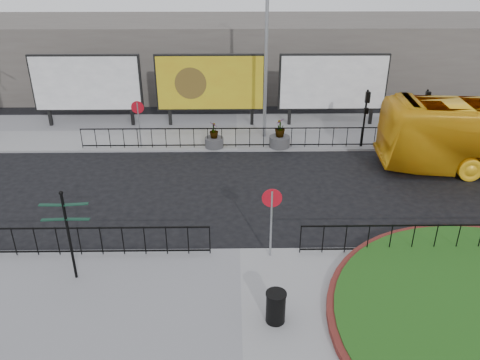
{
  "coord_description": "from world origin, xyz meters",
  "views": [
    {
      "loc": [
        -0.2,
        -13.34,
        9.14
      ],
      "look_at": [
        0.04,
        2.3,
        1.61
      ],
      "focal_mm": 35.0,
      "sensor_mm": 36.0,
      "label": 1
    }
  ],
  "objects_px": {
    "lamp_post": "(266,49)",
    "fingerpost_sign": "(67,227)",
    "planter_b": "(214,139)",
    "planter_c": "(280,137)",
    "litter_bin": "(276,307)",
    "billboard_mid": "(210,83)"
  },
  "relations": [
    {
      "from": "lamp_post",
      "to": "planter_b",
      "type": "distance_m",
      "value": 5.3
    },
    {
      "from": "fingerpost_sign",
      "to": "lamp_post",
      "type": "bearing_deg",
      "value": 63.87
    },
    {
      "from": "planter_c",
      "to": "planter_b",
      "type": "bearing_deg",
      "value": -180.0
    },
    {
      "from": "lamp_post",
      "to": "fingerpost_sign",
      "type": "relative_size",
      "value": 3.07
    },
    {
      "from": "fingerpost_sign",
      "to": "litter_bin",
      "type": "xyz_separation_m",
      "value": [
        6.02,
        -2.01,
        -1.34
      ]
    },
    {
      "from": "litter_bin",
      "to": "lamp_post",
      "type": "bearing_deg",
      "value": 87.65
    },
    {
      "from": "planter_b",
      "to": "planter_c",
      "type": "height_order",
      "value": "planter_c"
    },
    {
      "from": "litter_bin",
      "to": "planter_c",
      "type": "bearing_deg",
      "value": 84.3
    },
    {
      "from": "lamp_post",
      "to": "planter_c",
      "type": "height_order",
      "value": "lamp_post"
    },
    {
      "from": "fingerpost_sign",
      "to": "litter_bin",
      "type": "height_order",
      "value": "fingerpost_sign"
    },
    {
      "from": "billboard_mid",
      "to": "planter_b",
      "type": "height_order",
      "value": "billboard_mid"
    },
    {
      "from": "planter_c",
      "to": "fingerpost_sign",
      "type": "bearing_deg",
      "value": -123.85
    },
    {
      "from": "lamp_post",
      "to": "litter_bin",
      "type": "bearing_deg",
      "value": -92.35
    },
    {
      "from": "fingerpost_sign",
      "to": "planter_b",
      "type": "distance_m",
      "value": 11.65
    },
    {
      "from": "lamp_post",
      "to": "planter_c",
      "type": "distance_m",
      "value": 4.54
    },
    {
      "from": "lamp_post",
      "to": "planter_c",
      "type": "relative_size",
      "value": 6.04
    },
    {
      "from": "billboard_mid",
      "to": "litter_bin",
      "type": "relative_size",
      "value": 6.59
    },
    {
      "from": "planter_b",
      "to": "planter_c",
      "type": "relative_size",
      "value": 0.88
    },
    {
      "from": "litter_bin",
      "to": "fingerpost_sign",
      "type": "bearing_deg",
      "value": 161.54
    },
    {
      "from": "fingerpost_sign",
      "to": "planter_c",
      "type": "xyz_separation_m",
      "value": [
        7.3,
        10.89,
        -1.3
      ]
    },
    {
      "from": "billboard_mid",
      "to": "litter_bin",
      "type": "bearing_deg",
      "value": -81.67
    },
    {
      "from": "lamp_post",
      "to": "billboard_mid",
      "type": "bearing_deg",
      "value": 146.75
    }
  ]
}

